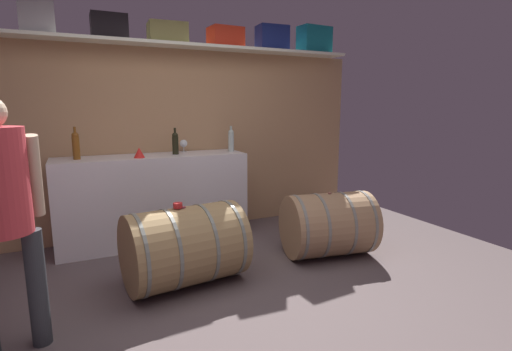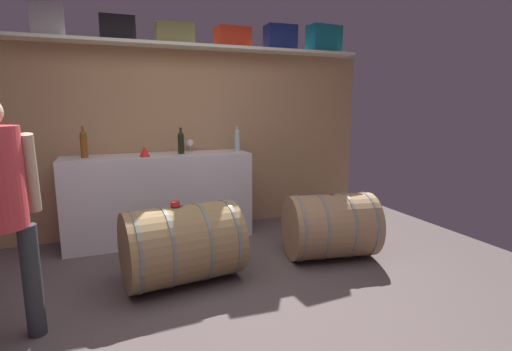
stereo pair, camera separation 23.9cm
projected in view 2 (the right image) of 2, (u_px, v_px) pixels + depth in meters
name	position (u px, v px, depth m)	size (l,w,h in m)	color
ground_plane	(215.00, 283.00, 3.23)	(5.94, 7.45, 0.02)	#584B4B
back_wall_panel	(177.00, 142.00, 4.50)	(4.74, 0.10, 2.08)	tan
high_shelf_board	(176.00, 46.00, 4.18)	(4.36, 0.40, 0.03)	#E7ECCE
toolcase_grey	(48.00, 21.00, 3.71)	(0.29, 0.27, 0.31)	gray
toolcase_black	(117.00, 29.00, 3.94)	(0.34, 0.24, 0.24)	black
toolcase_olive	(174.00, 34.00, 4.15)	(0.40, 0.29, 0.21)	olive
toolcase_red	(233.00, 38.00, 4.38)	(0.36, 0.27, 0.22)	red
toolcase_navy	(280.00, 38.00, 4.59)	(0.36, 0.24, 0.29)	navy
toolcase_teal	(324.00, 39.00, 4.80)	(0.41, 0.23, 0.33)	#15747F
work_cabinet	(160.00, 197.00, 4.21)	(1.96, 0.53, 0.94)	silver
wine_bottle_amber	(84.00, 144.00, 3.84)	(0.07, 0.07, 0.32)	brown
wine_bottle_dark	(181.00, 142.00, 4.18)	(0.07, 0.07, 0.28)	black
wine_bottle_clear	(237.00, 140.00, 4.43)	(0.07, 0.07, 0.29)	#AEC0B8
wine_glass	(190.00, 143.00, 4.40)	(0.09, 0.09, 0.14)	white
red_funnel	(145.00, 152.00, 3.94)	(0.11, 0.11, 0.10)	red
wine_barrel_near	(182.00, 244.00, 3.18)	(1.00, 0.75, 0.66)	#94774C
wine_barrel_far	(331.00, 226.00, 3.72)	(0.92, 0.74, 0.63)	#9F7A55
tasting_cup	(175.00, 204.00, 3.11)	(0.07, 0.07, 0.04)	red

